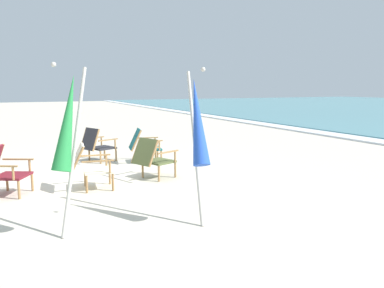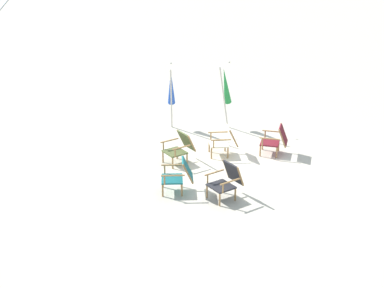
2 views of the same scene
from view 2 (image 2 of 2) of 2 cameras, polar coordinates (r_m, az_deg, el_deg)
ground_plane at (r=13.75m, az=4.00°, el=-2.04°), size 80.00×80.00×0.00m
beach_chair_back_right at (r=14.25m, az=8.94°, el=0.50°), size 0.83×0.88×0.81m
beach_chair_far_center at (r=14.08m, az=3.51°, el=0.45°), size 0.65×0.79×0.80m
beach_chair_mid_center at (r=13.61m, az=-1.28°, el=-0.30°), size 0.80×0.89×0.80m
beach_chair_front_left at (r=12.10m, az=-1.39°, el=-3.28°), size 0.69×0.81×0.80m
beach_chair_back_left at (r=11.86m, az=3.72°, el=-3.85°), size 0.79×0.85×0.81m
umbrella_furled_blue at (r=15.55m, az=-2.23°, el=6.01°), size 0.84×0.33×2.00m
umbrella_furled_green at (r=15.62m, az=3.62°, el=6.15°), size 0.65×0.58×2.03m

